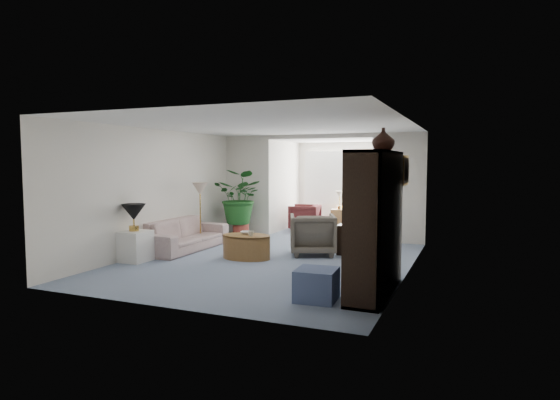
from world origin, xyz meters
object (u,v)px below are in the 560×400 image
at_px(end_table, 134,246).
at_px(cabinet_urn, 383,140).
at_px(entertainment_cabinet, 375,223).
at_px(sunroom_chair_maroon, 305,217).
at_px(floor_lamp, 200,189).
at_px(coffee_table, 246,247).
at_px(coffee_cup, 251,234).
at_px(sunroom_chair_blue, 360,220).
at_px(table_lamp, 134,212).
at_px(side_table_dark, 351,240).
at_px(framed_picture, 406,170).
at_px(plant_pot, 241,230).
at_px(ottoman, 317,285).
at_px(wingback_chair, 313,234).
at_px(sofa, 185,234).
at_px(sunroom_table, 339,219).
at_px(coffee_bowl, 246,233).

height_order(end_table, cabinet_urn, cabinet_urn).
xyz_separation_m(entertainment_cabinet, sunroom_chair_maroon, (-2.95, 5.41, -0.64)).
relative_size(floor_lamp, coffee_table, 0.38).
xyz_separation_m(end_table, cabinet_urn, (4.53, 0.06, 1.87)).
bearing_deg(coffee_cup, sunroom_chair_blue, 74.36).
distance_m(end_table, table_lamp, 0.63).
bearing_deg(entertainment_cabinet, coffee_table, 151.69).
height_order(side_table_dark, entertainment_cabinet, entertainment_cabinet).
height_order(coffee_table, sunroom_chair_blue, sunroom_chair_blue).
distance_m(framed_picture, sunroom_chair_blue, 4.70).
distance_m(entertainment_cabinet, plant_pot, 5.59).
height_order(floor_lamp, sunroom_chair_maroon, floor_lamp).
bearing_deg(cabinet_urn, coffee_cup, 161.35).
distance_m(end_table, coffee_cup, 2.17).
bearing_deg(end_table, sunroom_chair_maroon, 72.41).
bearing_deg(framed_picture, ottoman, -114.99).
bearing_deg(wingback_chair, cabinet_urn, 110.33).
height_order(coffee_cup, entertainment_cabinet, entertainment_cabinet).
xyz_separation_m(table_lamp, sunroom_chair_blue, (3.08, 4.97, -0.56)).
height_order(entertainment_cabinet, cabinet_urn, cabinet_urn).
distance_m(wingback_chair, plant_pot, 2.76).
height_order(sofa, coffee_cup, sofa).
xyz_separation_m(sunroom_chair_maroon, sunroom_table, (0.75, 0.75, -0.09)).
bearing_deg(sunroom_chair_blue, coffee_cup, 158.02).
bearing_deg(side_table_dark, wingback_chair, -156.80).
relative_size(coffee_cup, cabinet_urn, 0.31).
xyz_separation_m(plant_pot, sunroom_chair_blue, (2.59, 1.64, 0.20)).
height_order(coffee_table, ottoman, coffee_table).
height_order(framed_picture, table_lamp, framed_picture).
distance_m(end_table, ottoman, 4.03).
bearing_deg(plant_pot, floor_lamp, -103.02).
distance_m(cabinet_urn, sunroom_chair_blue, 5.43).
xyz_separation_m(sofa, side_table_dark, (3.33, 0.84, -0.03)).
relative_size(sofa, table_lamp, 5.00).
height_order(end_table, plant_pot, end_table).
bearing_deg(coffee_cup, sunroom_chair_maroon, 95.22).
relative_size(wingback_chair, plant_pot, 2.23).
bearing_deg(sunroom_chair_blue, plant_pot, 116.02).
bearing_deg(coffee_table, ottoman, -45.20).
distance_m(wingback_chair, side_table_dark, 0.77).
bearing_deg(cabinet_urn, sunroom_chair_blue, 106.47).
distance_m(coffee_cup, side_table_dark, 2.04).
distance_m(sofa, table_lamp, 1.49).
height_order(sunroom_chair_blue, sunroom_table, sunroom_chair_blue).
xyz_separation_m(coffee_bowl, wingback_chair, (1.09, 0.76, -0.07)).
height_order(sunroom_chair_blue, sunroom_chair_maroon, sunroom_chair_blue).
bearing_deg(entertainment_cabinet, side_table_dark, 110.70).
distance_m(coffee_bowl, wingback_chair, 1.33).
relative_size(floor_lamp, coffee_cup, 3.33).
bearing_deg(floor_lamp, framed_picture, -14.65).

